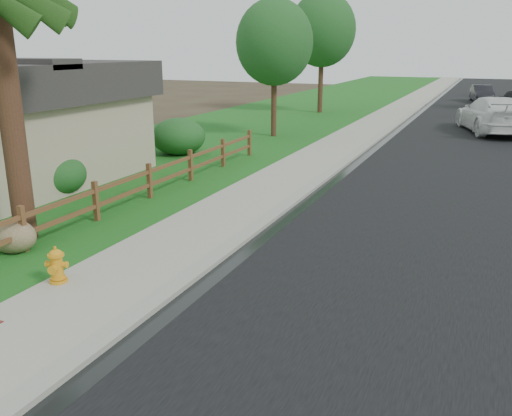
% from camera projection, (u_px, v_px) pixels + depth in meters
% --- Properties ---
extents(ground, '(120.00, 120.00, 0.00)m').
position_uv_depth(ground, '(63.00, 352.00, 8.09)').
color(ground, '#392A1F').
extents(road, '(8.00, 90.00, 0.02)m').
position_uv_depth(road, '(479.00, 113.00, 37.07)').
color(road, black).
rests_on(road, ground).
extents(curb, '(0.40, 90.00, 0.12)m').
position_uv_depth(curb, '(416.00, 110.00, 38.67)').
color(curb, gray).
rests_on(curb, ground).
extents(wet_gutter, '(0.50, 90.00, 0.00)m').
position_uv_depth(wet_gutter, '(421.00, 110.00, 38.54)').
color(wet_gutter, black).
rests_on(wet_gutter, road).
extents(sidewalk, '(2.20, 90.00, 0.10)m').
position_uv_depth(sidewalk, '(398.00, 109.00, 39.17)').
color(sidewalk, '#9E978A').
rests_on(sidewalk, ground).
extents(grass_strip, '(1.60, 90.00, 0.06)m').
position_uv_depth(grass_strip, '(372.00, 108.00, 39.90)').
color(grass_strip, '#185117').
rests_on(grass_strip, ground).
extents(lawn_near, '(9.00, 90.00, 0.04)m').
position_uv_depth(lawn_near, '(305.00, 105.00, 41.89)').
color(lawn_near, '#185117').
rests_on(lawn_near, ground).
extents(ranch_fence, '(0.12, 16.92, 1.10)m').
position_uv_depth(ranch_fence, '(124.00, 189.00, 14.91)').
color(ranch_fence, '#51341B').
rests_on(ranch_fence, ground).
extents(fire_hydrant, '(0.47, 0.38, 0.72)m').
position_uv_depth(fire_hydrant, '(57.00, 266.00, 10.16)').
color(fire_hydrant, gold).
rests_on(fire_hydrant, sidewalk).
extents(white_suv, '(4.35, 6.94, 1.88)m').
position_uv_depth(white_suv, '(493.00, 115.00, 28.43)').
color(white_suv, white).
rests_on(white_suv, road).
extents(dark_car_far, '(2.13, 4.30, 1.36)m').
position_uv_depth(dark_car_far, '(482.00, 94.00, 44.17)').
color(dark_car_far, black).
rests_on(dark_car_far, road).
extents(boulder, '(1.36, 1.21, 0.75)m').
position_uv_depth(boulder, '(13.00, 236.00, 11.90)').
color(boulder, brown).
rests_on(boulder, ground).
extents(shrub_c, '(2.27, 2.27, 1.25)m').
position_uv_depth(shrub_c, '(57.00, 175.00, 16.51)').
color(shrub_c, '#18441D').
rests_on(shrub_c, ground).
extents(shrub_d, '(2.78, 2.78, 1.54)m').
position_uv_depth(shrub_d, '(178.00, 136.00, 22.66)').
color(shrub_d, '#18441D').
rests_on(shrub_d, ground).
extents(tree_near_left, '(3.75, 3.75, 6.65)m').
position_uv_depth(tree_near_left, '(274.00, 43.00, 26.14)').
color(tree_near_left, '#331E14').
rests_on(tree_near_left, ground).
extents(tree_mid_left, '(4.41, 4.41, 7.88)m').
position_uv_depth(tree_mid_left, '(322.00, 30.00, 35.77)').
color(tree_mid_left, '#331E14').
rests_on(tree_mid_left, ground).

